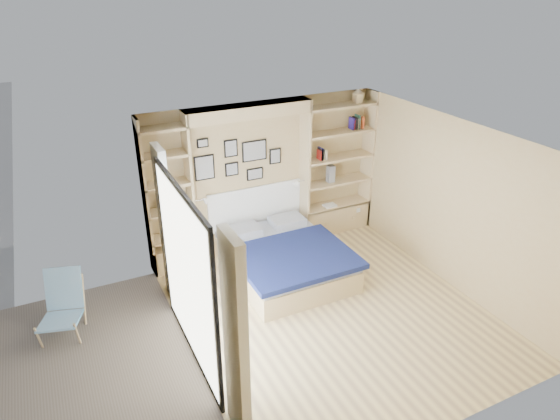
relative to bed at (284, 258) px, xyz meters
name	(u,v)px	position (x,y,z in m)	size (l,w,h in m)	color
ground	(330,310)	(0.14, -1.16, -0.27)	(4.50, 4.50, 0.00)	#E3C883
room_shell	(259,205)	(-0.24, 0.36, 0.80)	(4.50, 4.50, 4.50)	tan
bed	(284,258)	(0.00, 0.00, 0.00)	(1.71, 2.14, 1.07)	tan
photo_gallery	(237,159)	(-0.31, 1.06, 1.33)	(1.48, 0.02, 0.82)	black
reading_lamps	(252,191)	(-0.16, 0.84, 0.83)	(1.92, 0.12, 0.15)	silver
shelf_decor	(325,143)	(1.21, 0.91, 1.42)	(3.52, 0.23, 2.03)	#AE211B
deck	(54,397)	(-3.46, -1.16, -0.27)	(3.20, 4.00, 0.05)	#746455
deck_chair	(62,305)	(-3.21, 0.03, 0.12)	(0.69, 0.91, 0.82)	tan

